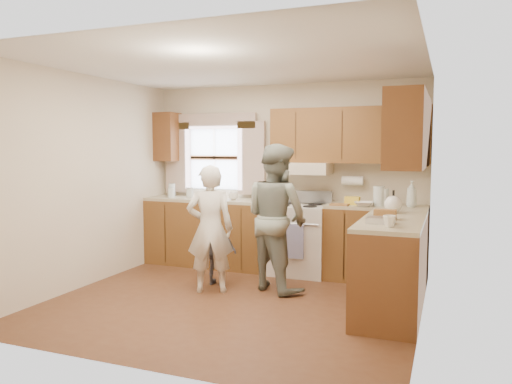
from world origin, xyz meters
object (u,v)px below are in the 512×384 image
at_px(stove, 299,238).
at_px(woman_right, 276,217).
at_px(woman_left, 210,229).
at_px(child, 217,251).

bearing_deg(stove, woman_right, -92.54).
height_order(woman_left, woman_right, woman_right).
relative_size(stove, child, 1.32).
distance_m(stove, woman_left, 1.40).
bearing_deg(woman_left, stove, -143.76).
xyz_separation_m(woman_left, child, (-0.05, 0.29, -0.32)).
xyz_separation_m(stove, child, (-0.76, -0.89, -0.06)).
distance_m(stove, child, 1.17).
distance_m(stove, woman_right, 0.89).
relative_size(stove, woman_left, 0.74).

